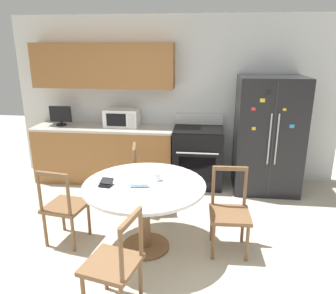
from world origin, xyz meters
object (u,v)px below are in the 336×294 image
Objects in this scene: countertop_tv at (61,115)px; wallet at (106,183)px; refrigerator at (268,135)px; microwave at (122,118)px; dining_chair_left at (64,207)px; dining_chair_near at (115,265)px; dining_chair_far at (147,179)px; candle_glass at (157,177)px; oven_range at (198,156)px; dining_chair_right at (229,213)px.

countertop_tv reaches higher than wallet.
refrigerator is 2.26m from microwave.
dining_chair_near is (0.82, -0.91, 0.00)m from dining_chair_left.
dining_chair_left is (-0.20, -1.89, -0.60)m from microwave.
microwave is 0.59× the size of dining_chair_far.
microwave reaches higher than wallet.
countertop_tv is at bearing 43.85° from dining_chair_near.
countertop_tv is (-1.00, -0.04, 0.03)m from microwave.
dining_chair_far is at bearing -60.48° from microwave.
refrigerator is 3.04m from dining_chair_left.
microwave is at bearing 176.39° from refrigerator.
dining_chair_near is 1.09m from candle_glass.
candle_glass is at bearing 7.50° from dining_chair_far.
microwave reaches higher than oven_range.
oven_range is 1.78m from dining_chair_right.
microwave is at bearing -50.48° from dining_chair_right.
microwave is (-1.22, 0.08, 0.57)m from oven_range.
oven_range is 3.11× the size of countertop_tv.
oven_range is at bearing 134.78° from dining_chair_far.
microwave is 2.93m from dining_chair_near.
countertop_tv reaches higher than dining_chair_left.
dining_chair_left is 1.22m from dining_chair_near.
candle_glass is at bearing -65.26° from microwave.
dining_chair_left is 1.00× the size of dining_chair_near.
dining_chair_far is at bearing -152.60° from refrigerator.
dining_chair_right is at bearing -2.04° from candle_glass.
dining_chair_right is 10.29× the size of candle_glass.
dining_chair_far reaches higher than candle_glass.
oven_range reaches higher than dining_chair_near.
countertop_tv is at bearing 178.96° from oven_range.
wallet is (0.52, -0.10, 0.35)m from dining_chair_left.
wallet is (1.33, -1.95, -0.28)m from countertop_tv.
dining_chair_far is 0.90m from candle_glass.
candle_glass is (1.02, 0.10, 0.36)m from dining_chair_left.
refrigerator is 2.18m from candle_glass.
candle_glass is at bearing -3.86° from dining_chair_right.
candle_glass is (0.20, 1.00, 0.36)m from dining_chair_near.
countertop_tv is at bearing 178.25° from refrigerator.
dining_chair_near is 0.93m from wallet.
refrigerator is 4.95× the size of countertop_tv.
refrigerator reaches higher than wallet.
dining_chair_near is at bearing -101.52° from candle_glass.
refrigerator is at bearing 44.75° from dining_chair_left.
refrigerator reaches higher than countertop_tv.
microwave is at bearing 114.74° from candle_glass.
dining_chair_near is (1.62, -2.76, -0.63)m from countertop_tv.
dining_chair_far is (0.77, 0.88, 0.00)m from dining_chair_left.
oven_range is at bearing 64.97° from wallet.
dining_chair_far is (-1.03, 0.81, 0.00)m from dining_chair_right.
dining_chair_left is (-1.41, -1.81, -0.03)m from oven_range.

